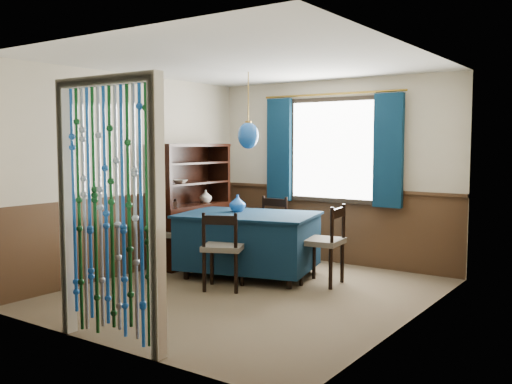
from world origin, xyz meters
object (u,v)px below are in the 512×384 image
Objects in this scene: chair_right at (325,242)px; pendant_lamp at (248,135)px; chair_far at (268,229)px; vase_table at (237,204)px; vase_sideboard at (206,196)px; chair_left at (180,234)px; sideboard at (191,222)px; chair_near at (223,248)px; bowl_shelf at (180,181)px; dining_table at (248,240)px.

chair_right is 1.58m from pendant_lamp.
chair_far is 0.75m from vase_table.
vase_sideboard is (-0.85, -0.29, 0.43)m from chair_far.
sideboard is (-0.22, 0.47, 0.09)m from chair_left.
chair_left is (-1.01, 0.40, 0.01)m from chair_near.
chair_right is 4.76× the size of vase_table.
sideboard is 0.64m from bowl_shelf.
chair_far is at bearing 43.43° from bowl_shelf.
pendant_lamp reaches higher than vase_sideboard.
chair_right is at bearing 5.09° from vase_table.
chair_left is 0.84m from vase_sideboard.
chair_right is 2.05m from vase_sideboard.
bowl_shelf reaches higher than chair_near.
chair_near is 1.67m from vase_sideboard.
chair_left is 0.99× the size of pendant_lamp.
pendant_lamp is 1.20m from bowl_shelf.
bowl_shelf is (-1.03, -0.09, 0.69)m from dining_table.
vase_sideboard reaches higher than chair_far.
pendant_lamp is at bearing 76.50° from chair_near.
dining_table is at bearing 5.17° from bowl_shelf.
chair_right is 4.77× the size of vase_sideboard.
chair_near is 4.35× the size of bowl_shelf.
sideboard is at bearing 173.16° from vase_table.
vase_table is at bearing 88.54° from chair_right.
chair_near is 0.97× the size of chair_far.
chair_near is 1.44m from chair_far.
vase_sideboard reaches higher than vase_table.
pendant_lamp is at bearing -19.39° from vase_table.
chair_left is 0.84m from vase_table.
chair_far is at bearing 129.35° from chair_left.
sideboard is (-1.09, 0.18, 0.12)m from dining_table.
chair_right is at bearing 10.92° from pendant_lamp.
vase_sideboard reaches higher than chair_right.
vase_sideboard is at bearing 156.97° from vase_table.
dining_table is 9.46× the size of vase_table.
vase_table is (-0.04, -0.63, 0.39)m from chair_far.
chair_near is 0.96× the size of pendant_lamp.
chair_right is at bearing 0.85° from sideboard.
chair_right is at bearing 21.76° from chair_near.
dining_table is 2.01× the size of pendant_lamp.
sideboard is 0.93m from vase_table.
vase_table is (-0.23, 0.08, 0.43)m from dining_table.
sideboard is at bearing -170.66° from chair_left.
dining_table is 2.02× the size of chair_left.
chair_left is at bearing -49.79° from bowl_shelf.
dining_table is 0.92m from chair_left.
chair_left is at bearing 133.43° from chair_near.
bowl_shelf is at bearing 170.85° from dining_table.
dining_table is at bearing 105.33° from chair_far.
chair_right is (1.14, -0.53, 0.01)m from chair_far.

